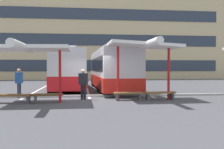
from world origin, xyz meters
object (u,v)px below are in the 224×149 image
object	(u,v)px
bench_3	(128,94)
waiting_passenger_1	(19,81)
bench_1	(12,96)
waiting_shelter_1	(28,49)
coach_bus_1	(111,70)
bench_2	(48,96)
waiting_shelter_2	(145,46)
bench_4	(160,94)
waiting_passenger_0	(83,82)
coach_bus_0	(65,70)

from	to	relation	value
bench_3	waiting_passenger_1	distance (m)	6.58
bench_1	waiting_shelter_1	bearing A→B (deg)	-22.03
coach_bus_1	bench_2	size ratio (longest dim) A/B	7.42
bench_2	waiting_shelter_2	xyz separation A→B (m)	(5.18, 0.25, 2.63)
bench_3	bench_4	distance (m)	1.80
waiting_passenger_1	bench_1	bearing A→B (deg)	-85.97
coach_bus_1	bench_2	bearing A→B (deg)	-120.01
waiting_shelter_2	waiting_passenger_0	xyz separation A→B (m)	(-3.35, 0.76, -1.96)
bench_2	waiting_passenger_0	size ratio (longest dim) A/B	0.92
bench_3	waiting_passenger_1	xyz separation A→B (m)	(-6.24, 1.96, 0.69)
coach_bus_0	waiting_shelter_1	xyz separation A→B (m)	(-1.26, -8.98, 1.13)
bench_1	waiting_passenger_0	distance (m)	3.83
bench_2	waiting_passenger_1	bearing A→B (deg)	130.52
coach_bus_0	bench_1	world-z (taller)	coach_bus_0
bench_3	waiting_passenger_1	size ratio (longest dim) A/B	0.90
waiting_shelter_1	waiting_shelter_2	bearing A→B (deg)	6.12
waiting_shelter_2	bench_2	bearing A→B (deg)	-177.26
coach_bus_1	waiting_passenger_0	xyz separation A→B (m)	(-2.29, -6.12, -0.58)
coach_bus_0	waiting_shelter_1	size ratio (longest dim) A/B	2.17
coach_bus_1	waiting_shelter_1	world-z (taller)	coach_bus_1
waiting_shelter_1	bench_3	size ratio (longest dim) A/B	3.31
coach_bus_0	waiting_passenger_0	xyz separation A→B (m)	(1.46, -7.57, -0.58)
coach_bus_0	waiting_passenger_1	xyz separation A→B (m)	(-2.33, -6.28, -0.56)
waiting_shelter_2	bench_3	size ratio (longest dim) A/B	2.73
bench_3	waiting_shelter_1	bearing A→B (deg)	-171.81
waiting_shelter_1	bench_3	bearing A→B (deg)	8.19
bench_3	bench_4	world-z (taller)	same
bench_3	waiting_passenger_0	world-z (taller)	waiting_passenger_0
bench_1	bench_3	size ratio (longest dim) A/B	1.28
bench_1	bench_2	bearing A→B (deg)	1.27
waiting_shelter_2	waiting_passenger_1	bearing A→B (deg)	163.98
waiting_shelter_2	bench_3	distance (m)	2.78
waiting_shelter_1	bench_1	xyz separation A→B (m)	(-0.90, 0.36, -2.36)
bench_1	bench_4	world-z (taller)	same
bench_2	bench_4	xyz separation A→B (m)	(6.08, 0.35, 0.01)
bench_2	waiting_shelter_1	bearing A→B (deg)	-155.82
coach_bus_1	bench_4	xyz separation A→B (m)	(1.96, -6.78, -1.24)
bench_4	bench_3	bearing A→B (deg)	-179.60
bench_1	coach_bus_1	bearing A→B (deg)	50.46
bench_1	bench_3	world-z (taller)	same
waiting_passenger_0	waiting_shelter_1	bearing A→B (deg)	-152.63
bench_2	waiting_shelter_2	size ratio (longest dim) A/B	0.37
bench_3	coach_bus_0	bearing A→B (deg)	115.41
waiting_shelter_2	bench_3	world-z (taller)	waiting_shelter_2
coach_bus_1	waiting_passenger_0	size ratio (longest dim) A/B	6.80
waiting_shelter_1	waiting_shelter_2	world-z (taller)	waiting_shelter_2
waiting_shelter_1	waiting_shelter_2	distance (m)	6.12
coach_bus_0	bench_2	xyz separation A→B (m)	(-0.36, -8.58, -1.25)
bench_1	waiting_passenger_1	size ratio (longest dim) A/B	1.16
bench_1	bench_2	distance (m)	1.80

